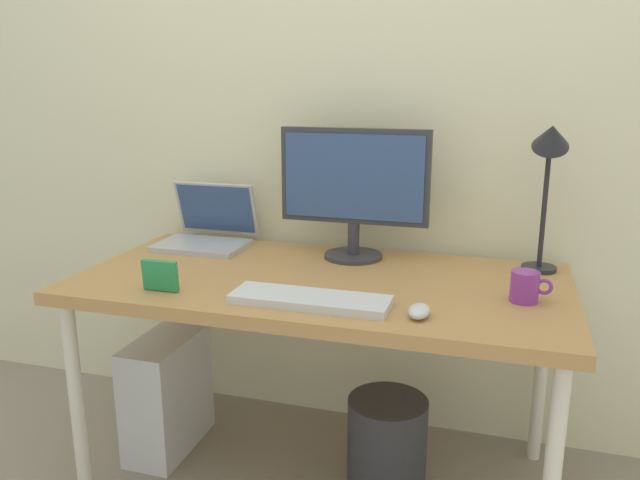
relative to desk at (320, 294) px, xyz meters
The scene contains 12 objects.
ground_plane 0.65m from the desk, ahead, with size 6.00×6.00×0.00m, color gray.
back_wall 0.79m from the desk, 90.00° to the left, with size 4.40×0.04×2.60m, color beige.
desk is the anchor object (origin of this frame).
monitor 0.39m from the desk, 79.20° to the left, with size 0.51×0.20×0.44m.
laptop 0.59m from the desk, 152.94° to the left, with size 0.32×0.28×0.22m.
desk_lamp 0.81m from the desk, 20.44° to the left, with size 0.11×0.16×0.50m.
keyboard 0.25m from the desk, 79.76° to the right, with size 0.44×0.14×0.02m, color silver.
mouse 0.43m from the desk, 36.16° to the right, with size 0.06×0.09×0.03m, color silver.
coffee_mug 0.62m from the desk, ahead, with size 0.11×0.08×0.09m.
photo_frame 0.49m from the desk, 147.40° to the right, with size 0.11×0.02×0.09m, color #268C4C.
computer_tower 0.72m from the desk, behind, with size 0.18×0.36×0.42m, color silver.
wastebasket 0.54m from the desk, ahead, with size 0.26×0.26×0.30m, color #333338.
Camera 1 is at (0.53, -1.77, 1.30)m, focal length 35.00 mm.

